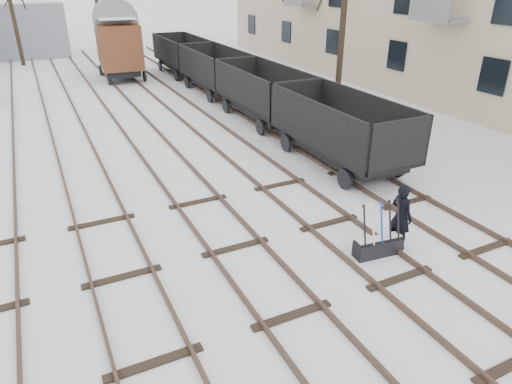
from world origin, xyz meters
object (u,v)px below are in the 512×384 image
box_van_wagon (118,43)px  ground_frame (378,245)px  freight_wagon_a (339,139)px  worker (401,216)px

box_van_wagon → ground_frame: bearing=-81.7°
freight_wagon_a → worker: bearing=-109.9°
ground_frame → freight_wagon_a: size_ratio=0.24×
freight_wagon_a → box_van_wagon: (-4.31, 19.61, 1.39)m
freight_wagon_a → box_van_wagon: bearing=102.4°
ground_frame → box_van_wagon: bearing=99.3°
worker → box_van_wagon: size_ratio=0.33×
ground_frame → freight_wagon_a: 6.40m
ground_frame → worker: 0.98m
ground_frame → worker: bearing=13.5°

